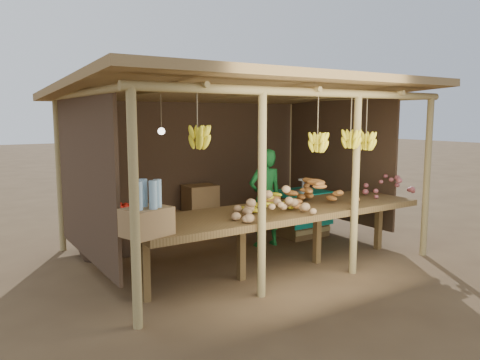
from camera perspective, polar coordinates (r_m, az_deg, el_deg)
ground at (r=6.78m, az=0.00°, el=-8.83°), size 60.00×60.00×0.00m
stall_structure at (r=6.45m, az=-0.15°, el=7.63°), size 4.70×3.50×2.43m
counter at (r=5.85m, az=5.09°, el=-4.08°), size 3.90×1.05×0.80m
potato_heap at (r=5.36m, az=3.95°, el=-2.52°), size 1.10×0.89×0.36m
sweet_potato_heap at (r=6.17m, az=8.92°, el=-1.24°), size 1.06×0.67×0.36m
onion_heap at (r=7.06m, az=17.88°, el=-0.41°), size 0.90×0.63×0.36m
banana_pile at (r=5.78m, az=2.89°, el=-1.83°), size 0.68×0.54×0.35m
tomato_basin at (r=5.26m, az=-14.19°, el=-4.08°), size 0.37×0.37×0.19m
bottle_box at (r=4.57m, az=-11.31°, el=-4.12°), size 0.51×0.45×0.54m
vendor at (r=6.98m, az=3.09°, el=-2.18°), size 0.58×0.42×1.46m
tarp_crate at (r=7.71m, az=7.41°, el=-3.84°), size 0.81×0.70×0.96m
carton_stack at (r=7.62m, az=-6.06°, el=-4.24°), size 1.07×0.42×0.81m
burlap_sacks at (r=6.76m, az=-15.45°, el=-6.73°), size 0.90×0.47×0.64m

